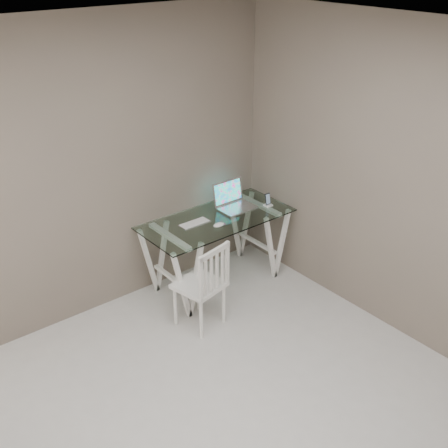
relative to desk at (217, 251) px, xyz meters
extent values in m
cube|color=white|center=(-1.20, -1.85, 2.32)|extent=(4.00, 4.50, 0.02)
cube|color=#6D6155|center=(-1.20, 0.40, 0.97)|extent=(4.00, 0.02, 2.70)
cube|color=#6D6155|center=(0.80, -1.85, 0.97)|extent=(0.02, 4.50, 2.70)
cube|color=silver|center=(0.00, 0.00, 0.36)|extent=(1.50, 0.70, 0.01)
cube|color=white|center=(-0.55, 0.00, -0.02)|extent=(0.24, 0.62, 0.72)
cube|color=white|center=(0.55, 0.00, -0.02)|extent=(0.24, 0.62, 0.72)
cube|color=white|center=(-0.54, -0.43, 0.03)|extent=(0.46, 0.46, 0.04)
cylinder|color=white|center=(-0.66, -0.61, -0.19)|extent=(0.03, 0.03, 0.39)
cylinder|color=white|center=(-0.35, -0.55, -0.19)|extent=(0.03, 0.03, 0.39)
cylinder|color=white|center=(-0.72, -0.31, -0.19)|extent=(0.03, 0.03, 0.39)
cylinder|color=white|center=(-0.42, -0.24, -0.19)|extent=(0.03, 0.03, 0.39)
cube|color=white|center=(-0.50, -0.60, 0.25)|extent=(0.38, 0.10, 0.43)
cube|color=silver|center=(0.29, 0.04, 0.37)|extent=(0.36, 0.25, 0.02)
cube|color=#19D899|center=(0.29, 0.19, 0.50)|extent=(0.36, 0.05, 0.24)
cube|color=silver|center=(-0.24, 0.04, 0.37)|extent=(0.31, 0.13, 0.01)
ellipsoid|color=white|center=(-0.10, -0.15, 0.38)|extent=(0.11, 0.07, 0.04)
cube|color=white|center=(0.58, -0.11, 0.37)|extent=(0.07, 0.07, 0.02)
cube|color=black|center=(0.58, -0.10, 0.44)|extent=(0.06, 0.03, 0.12)
camera|label=1|loc=(-3.00, -3.85, 2.79)|focal=45.00mm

